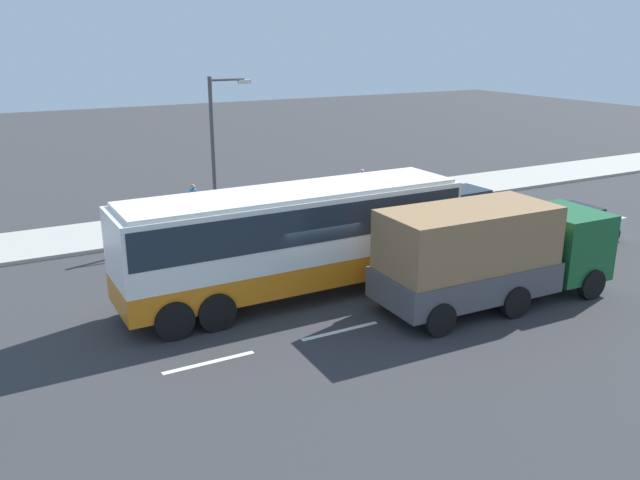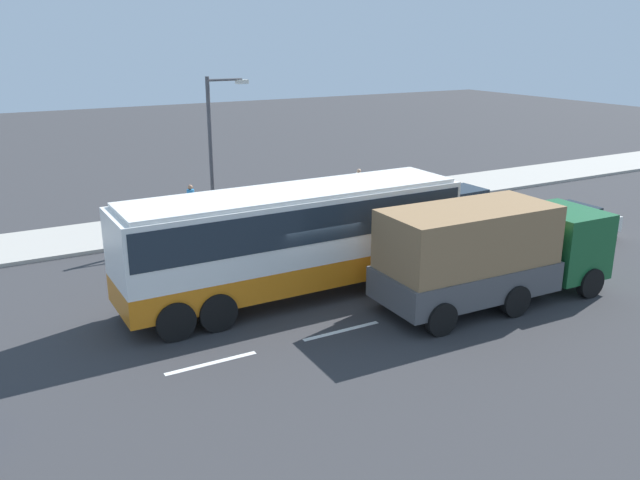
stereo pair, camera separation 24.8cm
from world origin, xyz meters
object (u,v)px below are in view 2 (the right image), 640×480
at_px(car_white_minivan, 566,223).
at_px(pedestrian_at_crossing, 359,182).
at_px(coach_bus, 295,231).
at_px(street_lamp, 215,143).
at_px(pedestrian_near_curb, 191,200).
at_px(cargo_truck, 491,250).
at_px(car_red_compact, 459,205).

relative_size(car_white_minivan, pedestrian_at_crossing, 2.81).
xyz_separation_m(coach_bus, street_lamp, (0.43, 7.76, 1.63)).
height_order(car_white_minivan, pedestrian_near_curb, pedestrian_near_curb).
relative_size(pedestrian_near_curb, pedestrian_at_crossing, 1.04).
bearing_deg(car_white_minivan, cargo_truck, -155.84).
xyz_separation_m(car_white_minivan, street_lamp, (-11.53, 7.97, 2.98)).
bearing_deg(cargo_truck, coach_bus, 147.30).
height_order(coach_bus, cargo_truck, coach_bus).
height_order(pedestrian_at_crossing, street_lamp, street_lamp).
bearing_deg(car_white_minivan, pedestrian_at_crossing, 112.03).
bearing_deg(car_white_minivan, street_lamp, 145.42).
distance_m(car_white_minivan, pedestrian_near_curb, 15.52).
xyz_separation_m(pedestrian_at_crossing, street_lamp, (-7.76, -1.37, 2.72)).
distance_m(cargo_truck, street_lamp, 12.16).
height_order(car_red_compact, pedestrian_near_curb, pedestrian_near_curb).
distance_m(cargo_truck, pedestrian_near_curb, 13.83).
xyz_separation_m(car_red_compact, pedestrian_at_crossing, (-1.81, 5.26, 0.21)).
height_order(car_red_compact, street_lamp, street_lamp).
distance_m(pedestrian_near_curb, street_lamp, 3.25).
bearing_deg(coach_bus, pedestrian_near_curb, 90.55).
xyz_separation_m(car_red_compact, car_white_minivan, (1.95, -4.08, -0.05)).
distance_m(cargo_truck, car_white_minivan, 7.76).
bearing_deg(car_red_compact, pedestrian_near_curb, 148.98).
distance_m(coach_bus, cargo_truck, 5.97).
distance_m(car_red_compact, street_lamp, 10.74).
xyz_separation_m(car_red_compact, street_lamp, (-9.57, 3.88, 2.93)).
relative_size(coach_bus, pedestrian_near_curb, 6.86).
distance_m(pedestrian_at_crossing, street_lamp, 8.34).
height_order(coach_bus, pedestrian_near_curb, coach_bus).
xyz_separation_m(cargo_truck, car_white_minivan, (7.03, 3.14, -0.90)).
bearing_deg(street_lamp, pedestrian_at_crossing, 10.04).
bearing_deg(car_white_minivan, coach_bus, 179.09).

